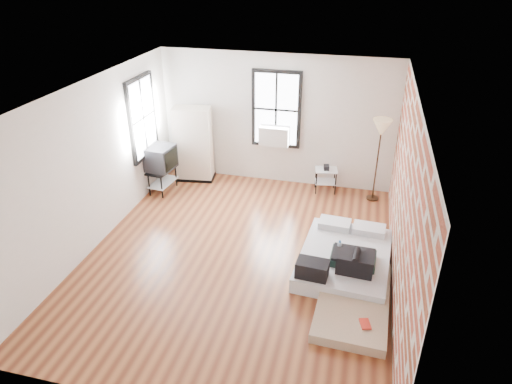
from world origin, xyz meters
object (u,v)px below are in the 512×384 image
(mattress_bare, at_px, (353,290))
(mattress_main, at_px, (344,258))
(floor_lamp, at_px, (381,132))
(tv_stand, at_px, (161,160))
(wardrobe, at_px, (194,144))
(side_table, at_px, (326,174))

(mattress_bare, bearing_deg, mattress_main, 107.33)
(floor_lamp, bearing_deg, mattress_bare, -93.88)
(mattress_main, relative_size, floor_lamp, 1.14)
(tv_stand, bearing_deg, mattress_bare, -24.62)
(mattress_bare, distance_m, wardrobe, 4.96)
(wardrobe, bearing_deg, tv_stand, -128.68)
(mattress_main, distance_m, wardrobe, 4.37)
(mattress_main, xyz_separation_m, floor_lamp, (0.41, 2.47, 1.31))
(floor_lamp, xyz_separation_m, tv_stand, (-4.36, -0.71, -0.75))
(mattress_bare, distance_m, floor_lamp, 3.47)
(mattress_main, distance_m, mattress_bare, 0.74)
(mattress_bare, xyz_separation_m, floor_lamp, (0.22, 3.19, 1.36))
(side_table, xyz_separation_m, floor_lamp, (1.00, -0.11, 1.08))
(mattress_bare, bearing_deg, side_table, 105.80)
(side_table, bearing_deg, mattress_main, -77.01)
(mattress_main, bearing_deg, side_table, 106.95)
(mattress_bare, relative_size, side_table, 3.18)
(mattress_bare, bearing_deg, floor_lamp, 88.50)
(side_table, bearing_deg, wardrobe, -178.62)
(mattress_bare, xyz_separation_m, side_table, (-0.79, 3.29, 0.28))
(wardrobe, height_order, tv_stand, wardrobe)
(side_table, distance_m, floor_lamp, 1.48)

